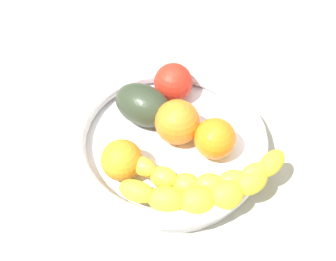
% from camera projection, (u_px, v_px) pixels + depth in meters
% --- Properties ---
extents(kitchen_counter, '(1.20, 1.20, 0.03)m').
position_uv_depth(kitchen_counter, '(168.00, 157.00, 0.70)').
color(kitchen_counter, '#ADAD9C').
rests_on(kitchen_counter, ground).
extents(fruit_bowl, '(0.30, 0.30, 0.05)m').
position_uv_depth(fruit_bowl, '(168.00, 142.00, 0.66)').
color(fruit_bowl, white).
rests_on(fruit_bowl, kitchen_counter).
extents(banana_draped_left, '(0.24, 0.09, 0.04)m').
position_uv_depth(banana_draped_left, '(209.00, 191.00, 0.58)').
color(banana_draped_left, yellow).
rests_on(banana_draped_left, fruit_bowl).
extents(banana_draped_right, '(0.21, 0.10, 0.05)m').
position_uv_depth(banana_draped_right, '(187.00, 176.00, 0.60)').
color(banana_draped_right, yellow).
rests_on(banana_draped_right, fruit_bowl).
extents(orange_front, '(0.07, 0.07, 0.07)m').
position_uv_depth(orange_front, '(177.00, 122.00, 0.65)').
color(orange_front, orange).
rests_on(orange_front, fruit_bowl).
extents(orange_mid_left, '(0.06, 0.06, 0.06)m').
position_uv_depth(orange_mid_left, '(215.00, 139.00, 0.63)').
color(orange_mid_left, orange).
rests_on(orange_mid_left, fruit_bowl).
extents(orange_mid_right, '(0.06, 0.06, 0.06)m').
position_uv_depth(orange_mid_right, '(122.00, 160.00, 0.61)').
color(orange_mid_right, orange).
rests_on(orange_mid_right, fruit_bowl).
extents(avocado_dark, '(0.11, 0.11, 0.06)m').
position_uv_depth(avocado_dark, '(143.00, 105.00, 0.67)').
color(avocado_dark, '#2F3B28').
rests_on(avocado_dark, fruit_bowl).
extents(tomato_red, '(0.06, 0.06, 0.06)m').
position_uv_depth(tomato_red, '(173.00, 83.00, 0.70)').
color(tomato_red, red).
rests_on(tomato_red, fruit_bowl).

